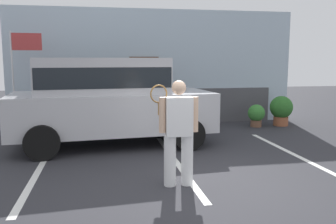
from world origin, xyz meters
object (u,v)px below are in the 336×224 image
(potted_plant_secondary, at_px, (281,109))
(parked_suv, at_px, (108,97))
(flag_pole, at_px, (20,63))
(tennis_player_man, at_px, (178,131))
(potted_plant_by_porch, at_px, (256,114))

(potted_plant_secondary, bearing_deg, parked_suv, -162.23)
(parked_suv, xyz_separation_m, potted_plant_secondary, (5.26, 1.69, -0.64))
(parked_suv, relative_size, flag_pole, 1.72)
(tennis_player_man, relative_size, potted_plant_secondary, 1.85)
(parked_suv, height_order, potted_plant_secondary, parked_suv)
(parked_suv, relative_size, tennis_player_man, 2.80)
(potted_plant_by_porch, relative_size, potted_plant_secondary, 0.74)
(flag_pole, bearing_deg, parked_suv, -37.59)
(parked_suv, bearing_deg, potted_plant_by_porch, 15.35)
(potted_plant_by_porch, bearing_deg, parked_suv, -159.86)
(parked_suv, xyz_separation_m, tennis_player_man, (1.03, -3.01, -0.26))
(parked_suv, distance_m, tennis_player_man, 3.19)
(potted_plant_secondary, xyz_separation_m, flag_pole, (-7.53, 0.06, 1.42))
(parked_suv, distance_m, potted_plant_by_porch, 4.77)
(tennis_player_man, distance_m, potted_plant_secondary, 6.33)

